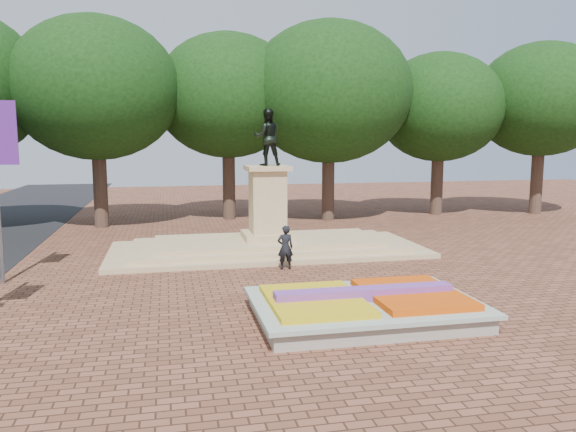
# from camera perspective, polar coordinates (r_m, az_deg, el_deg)

# --- Properties ---
(ground) EXTENTS (90.00, 90.00, 0.00)m
(ground) POSITION_cam_1_polar(r_m,az_deg,el_deg) (17.95, 2.49, -8.65)
(ground) COLOR brown
(ground) RESTS_ON ground
(flower_bed) EXTENTS (6.30, 4.30, 0.91)m
(flower_bed) POSITION_cam_1_polar(r_m,az_deg,el_deg) (16.31, 7.84, -9.05)
(flower_bed) COLOR gray
(flower_bed) RESTS_ON ground
(monument) EXTENTS (14.00, 6.00, 6.40)m
(monument) POSITION_cam_1_polar(r_m,az_deg,el_deg) (25.38, -2.08, -1.70)
(monument) COLOR tan
(monument) RESTS_ON ground
(tree_row_back) EXTENTS (44.80, 8.80, 10.43)m
(tree_row_back) POSITION_cam_1_polar(r_m,az_deg,el_deg) (35.32, -1.25, 10.43)
(tree_row_back) COLOR #35241D
(tree_row_back) RESTS_ON ground
(pedestrian) EXTENTS (0.65, 0.43, 1.74)m
(pedestrian) POSITION_cam_1_polar(r_m,az_deg,el_deg) (22.01, -0.28, -3.21)
(pedestrian) COLOR black
(pedestrian) RESTS_ON ground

